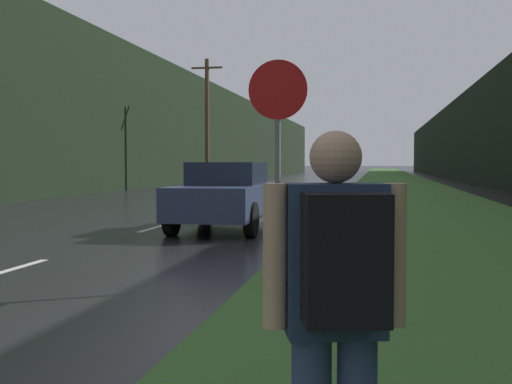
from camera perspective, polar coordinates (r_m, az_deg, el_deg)
grass_verge at (r=40.27m, az=12.77°, el=0.43°), size 6.00×240.00×0.02m
lane_stripe_c at (r=15.52m, az=-8.36°, el=-2.96°), size 0.12×3.00×0.01m
lane_stripe_d at (r=22.23m, az=-2.43°, el=-1.25°), size 0.12×3.00×0.01m
lane_stripe_e at (r=29.07m, az=0.72°, el=-0.34°), size 0.12×3.00×0.01m
lane_stripe_f at (r=35.98m, az=2.67°, el=0.23°), size 0.12×3.00×0.01m
treeline_far_side at (r=52.34m, az=-5.40°, el=5.44°), size 2.00×140.00×8.16m
treeline_near_side at (r=50.80m, az=19.22°, el=4.69°), size 2.00×140.00×6.93m
utility_pole_far at (r=36.85m, az=-4.37°, el=6.23°), size 1.80×0.24×7.39m
stop_sign at (r=7.94m, az=1.94°, el=4.30°), size 0.74×0.07×2.77m
hitchhiker_with_backpack at (r=2.54m, az=7.18°, el=-10.30°), size 0.55×0.47×1.63m
car_passing_near at (r=14.32m, az=-2.69°, el=-0.32°), size 1.87×4.12×1.52m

